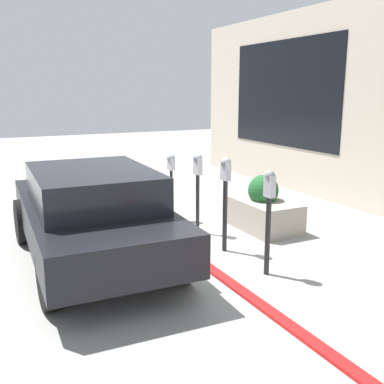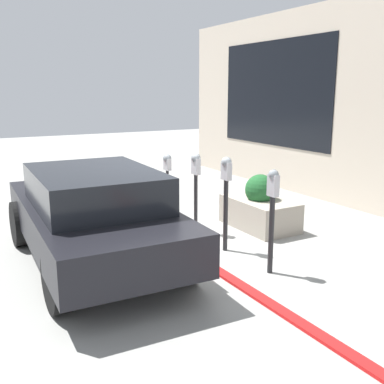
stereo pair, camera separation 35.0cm
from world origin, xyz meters
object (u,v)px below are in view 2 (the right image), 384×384
parking_meter_second (226,187)px  parked_car_front (93,213)px  parking_meter_nearest (272,206)px  parking_meter_middle (196,176)px  parking_meter_fourth (167,171)px  planter_box (260,208)px

parking_meter_second → parked_car_front: (0.51, 2.02, -0.27)m
parking_meter_nearest → parking_meter_second: parking_meter_second is taller
parking_meter_middle → parking_meter_second: bearing=177.3°
parking_meter_second → parked_car_front: size_ratio=0.35×
parking_meter_middle → parked_car_front: size_ratio=0.33×
parking_meter_nearest → parking_meter_second: 1.09m
parking_meter_middle → parked_car_front: parking_meter_middle is taller
parking_meter_second → parking_meter_fourth: 2.07m
parking_meter_nearest → parked_car_front: parking_meter_nearest is taller
parked_car_front → parking_meter_middle: bearing=-73.1°
parked_car_front → parking_meter_fourth: bearing=-50.0°
planter_box → parked_car_front: bearing=93.9°
parking_meter_middle → planter_box: (-0.32, -1.21, -0.68)m
parking_meter_middle → parking_meter_fourth: size_ratio=1.10×
parking_meter_middle → parking_meter_fourth: parking_meter_middle is taller
parking_meter_fourth → parking_meter_middle: bearing=-176.1°
parking_meter_second → planter_box: size_ratio=1.04×
parking_meter_second → planter_box: parking_meter_second is taller
planter_box → parking_meter_fourth: bearing=43.7°
parking_meter_middle → parking_meter_fourth: (1.02, 0.07, -0.06)m
parking_meter_middle → parking_meter_fourth: 1.02m
parking_meter_nearest → parking_meter_fourth: size_ratio=1.13×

